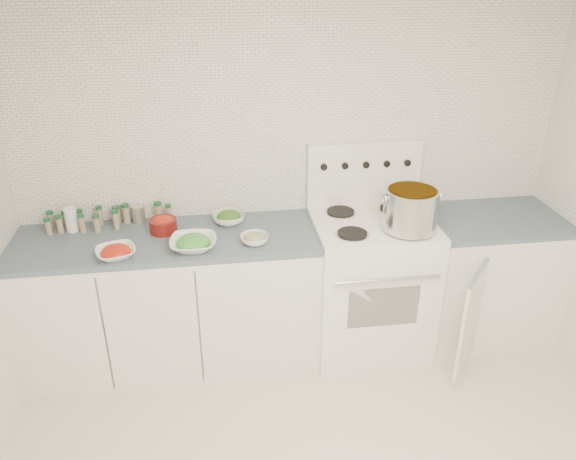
# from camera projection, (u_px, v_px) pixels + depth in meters

# --- Properties ---
(room_walls) EXTENTS (3.54, 3.04, 2.52)m
(room_walls) POSITION_uv_depth(u_px,v_px,m) (348.00, 213.00, 2.17)
(room_walls) COLOR white
(room_walls) RESTS_ON ground
(counter_left) EXTENTS (1.85, 0.62, 0.90)m
(counter_left) POSITION_uv_depth(u_px,v_px,m) (172.00, 300.00, 3.62)
(counter_left) COLOR white
(counter_left) RESTS_ON ground
(stove) EXTENTS (0.76, 0.70, 1.36)m
(stove) POSITION_uv_depth(u_px,v_px,m) (369.00, 279.00, 3.75)
(stove) COLOR white
(stove) RESTS_ON ground
(counter_right) EXTENTS (0.89, 0.93, 0.90)m
(counter_right) POSITION_uv_depth(u_px,v_px,m) (484.00, 277.00, 3.88)
(counter_right) COLOR white
(counter_right) RESTS_ON ground
(stock_pot) EXTENTS (0.35, 0.33, 0.25)m
(stock_pot) POSITION_uv_depth(u_px,v_px,m) (411.00, 208.00, 3.38)
(stock_pot) COLOR silver
(stock_pot) RESTS_ON stove
(bowl_tomato) EXTENTS (0.27, 0.27, 0.07)m
(bowl_tomato) POSITION_uv_depth(u_px,v_px,m) (116.00, 252.00, 3.19)
(bowl_tomato) COLOR white
(bowl_tomato) RESTS_ON counter_left
(bowl_snowpea) EXTENTS (0.29, 0.29, 0.09)m
(bowl_snowpea) POSITION_uv_depth(u_px,v_px,m) (193.00, 243.00, 3.28)
(bowl_snowpea) COLOR white
(bowl_snowpea) RESTS_ON counter_left
(bowl_broccoli) EXTENTS (0.23, 0.23, 0.08)m
(bowl_broccoli) POSITION_uv_depth(u_px,v_px,m) (229.00, 218.00, 3.59)
(bowl_broccoli) COLOR white
(bowl_broccoli) RESTS_ON counter_left
(bowl_zucchini) EXTENTS (0.21, 0.21, 0.07)m
(bowl_zucchini) POSITION_uv_depth(u_px,v_px,m) (255.00, 239.00, 3.34)
(bowl_zucchini) COLOR white
(bowl_zucchini) RESTS_ON counter_left
(bowl_pepper) EXTENTS (0.17, 0.17, 0.11)m
(bowl_pepper) POSITION_uv_depth(u_px,v_px,m) (163.00, 224.00, 3.47)
(bowl_pepper) COLOR #5D1110
(bowl_pepper) RESTS_ON counter_left
(salt_canister) EXTENTS (0.08, 0.08, 0.15)m
(salt_canister) POSITION_uv_depth(u_px,v_px,m) (71.00, 220.00, 3.47)
(salt_canister) COLOR white
(salt_canister) RESTS_ON counter_left
(tin_can) EXTENTS (0.10, 0.10, 0.11)m
(tin_can) POSITION_uv_depth(u_px,v_px,m) (139.00, 214.00, 3.60)
(tin_can) COLOR #B5AD99
(tin_can) RESTS_ON counter_left
(spice_cluster) EXTENTS (0.77, 0.16, 0.13)m
(spice_cluster) POSITION_uv_depth(u_px,v_px,m) (103.00, 218.00, 3.53)
(spice_cluster) COLOR gray
(spice_cluster) RESTS_ON counter_left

